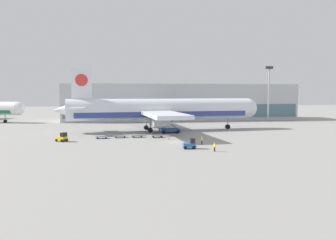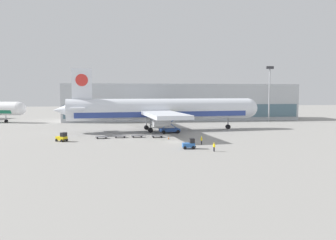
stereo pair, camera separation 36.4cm
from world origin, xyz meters
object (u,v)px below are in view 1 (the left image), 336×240
(baggage_dolly_second, at_px, (120,136))
(baggage_dolly_lead, at_px, (102,137))
(baggage_tug_mid, at_px, (62,138))
(ground_crew_far, at_px, (215,146))
(ground_crew_near, at_px, (202,140))
(scissor_lift_loader, at_px, (169,126))
(traffic_cone_near, at_px, (169,138))
(baggage_tug_foreground, at_px, (190,144))
(airplane_main, at_px, (160,110))
(baggage_dolly_trail, at_px, (157,136))
(baggage_dolly_third, at_px, (137,136))
(light_mast, at_px, (269,89))

(baggage_dolly_second, bearing_deg, baggage_dolly_lead, -171.82)
(baggage_tug_mid, distance_m, ground_crew_far, 33.85)
(baggage_dolly_second, bearing_deg, ground_crew_near, -39.53)
(ground_crew_near, height_order, ground_crew_far, ground_crew_near)
(scissor_lift_loader, distance_m, baggage_tug_mid, 28.15)
(scissor_lift_loader, bearing_deg, ground_crew_far, -87.57)
(baggage_dolly_second, xyz_separation_m, traffic_cone_near, (11.05, -3.93, -0.05))
(traffic_cone_near, bearing_deg, baggage_tug_foreground, -81.04)
(airplane_main, bearing_deg, baggage_tug_mid, -149.20)
(scissor_lift_loader, bearing_deg, baggage_dolly_trail, -121.67)
(ground_crew_far, relative_size, traffic_cone_near, 2.42)
(baggage_dolly_third, bearing_deg, light_mast, 34.45)
(baggage_tug_foreground, bearing_deg, scissor_lift_loader, 92.06)
(baggage_dolly_second, height_order, ground_crew_near, ground_crew_near)
(light_mast, bearing_deg, airplane_main, -150.70)
(light_mast, xyz_separation_m, traffic_cone_near, (-43.53, -41.51, -11.67))
(scissor_lift_loader, relative_size, baggage_dolly_trail, 1.47)
(baggage_tug_mid, bearing_deg, ground_crew_far, 7.23)
(light_mast, height_order, baggage_dolly_third, light_mast)
(airplane_main, xyz_separation_m, traffic_cone_near, (0.04, -17.05, -5.50))
(baggage_tug_foreground, height_order, baggage_dolly_trail, baggage_tug_foreground)
(baggage_tug_foreground, relative_size, ground_crew_far, 1.50)
(baggage_tug_foreground, distance_m, baggage_dolly_second, 21.78)
(light_mast, distance_m, baggage_tug_mid, 79.89)
(baggage_tug_foreground, xyz_separation_m, traffic_cone_near, (-2.12, 13.42, -0.54))
(baggage_tug_foreground, bearing_deg, light_mast, 54.47)
(baggage_dolly_lead, relative_size, baggage_dolly_second, 1.00)
(scissor_lift_loader, bearing_deg, baggage_tug_mid, -160.46)
(baggage_dolly_third, xyz_separation_m, ground_crew_near, (12.59, -12.83, 0.59))
(baggage_dolly_trail, distance_m, traffic_cone_near, 3.86)
(baggage_dolly_third, height_order, ground_crew_near, ground_crew_near)
(baggage_tug_mid, distance_m, baggage_dolly_lead, 9.01)
(scissor_lift_loader, relative_size, baggage_tug_mid, 1.95)
(baggage_tug_foreground, xyz_separation_m, baggage_dolly_lead, (-17.42, 16.58, -0.49))
(ground_crew_near, bearing_deg, baggage_tug_mid, -70.67)
(light_mast, relative_size, baggage_dolly_lead, 5.49)
(baggage_dolly_third, bearing_deg, baggage_dolly_lead, -176.12)
(baggage_dolly_trail, xyz_separation_m, traffic_cone_near, (2.29, -3.11, -0.05))
(baggage_tug_foreground, bearing_deg, baggage_dolly_third, 119.09)
(baggage_tug_foreground, height_order, baggage_dolly_second, baggage_tug_foreground)
(scissor_lift_loader, xyz_separation_m, baggage_dolly_trail, (-4.15, -8.52, -1.44))
(baggage_tug_foreground, distance_m, baggage_dolly_lead, 24.05)
(scissor_lift_loader, bearing_deg, baggage_dolly_second, -154.87)
(baggage_dolly_trail, distance_m, ground_crew_near, 14.29)
(baggage_tug_mid, relative_size, baggage_dolly_second, 0.75)
(light_mast, bearing_deg, scissor_lift_loader, -144.36)
(light_mast, xyz_separation_m, baggage_dolly_third, (-50.54, -37.48, -11.62))
(baggage_dolly_lead, height_order, baggage_dolly_second, same)
(light_mast, xyz_separation_m, ground_crew_far, (-37.60, -58.42, -11.04))
(scissor_lift_loader, height_order, baggage_tug_foreground, scissor_lift_loader)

